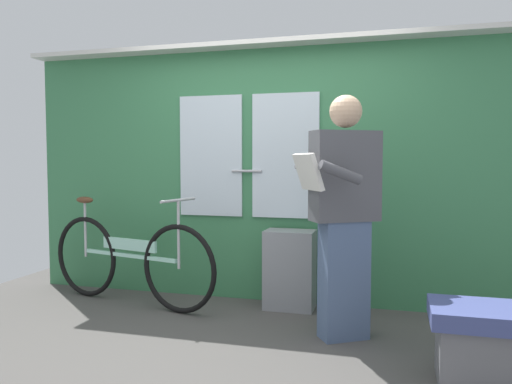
{
  "coord_description": "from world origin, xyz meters",
  "views": [
    {
      "loc": [
        1.08,
        -3.29,
        1.27
      ],
      "look_at": [
        0.06,
        0.41,
        1.03
      ],
      "focal_mm": 35.26,
      "sensor_mm": 36.0,
      "label": 1
    }
  ],
  "objects": [
    {
      "name": "bicycle_near_door",
      "position": [
        -1.17,
        0.64,
        0.4
      ],
      "size": [
        1.8,
        0.59,
        0.96
      ],
      "rotation": [
        0.0,
        0.0,
        -0.24
      ],
      "color": "black",
      "rests_on": "ground_plane"
    },
    {
      "name": "passenger_reading_newspaper",
      "position": [
        0.74,
        0.27,
        0.91
      ],
      "size": [
        0.64,
        0.58,
        1.73
      ],
      "rotation": [
        0.0,
        0.0,
        3.7
      ],
      "color": "slate",
      "rests_on": "ground_plane"
    },
    {
      "name": "train_door_wall",
      "position": [
        -0.01,
        1.1,
        1.2
      ],
      "size": [
        4.66,
        0.28,
        2.3
      ],
      "color": "#387A4C",
      "rests_on": "ground_plane"
    },
    {
      "name": "trash_bin_by_wall",
      "position": [
        0.23,
        0.89,
        0.34
      ],
      "size": [
        0.42,
        0.28,
        0.67
      ],
      "primitive_type": "cube",
      "color": "gray",
      "rests_on": "ground_plane"
    },
    {
      "name": "bench_seat_corner",
      "position": [
        1.64,
        -0.28,
        0.24
      ],
      "size": [
        0.7,
        0.44,
        0.45
      ],
      "color": "#3D477F",
      "rests_on": "ground_plane"
    },
    {
      "name": "ground_plane",
      "position": [
        0.0,
        0.0,
        -0.02
      ],
      "size": [
        5.66,
        3.81,
        0.04
      ],
      "primitive_type": "cube",
      "color": "#474442"
    }
  ]
}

